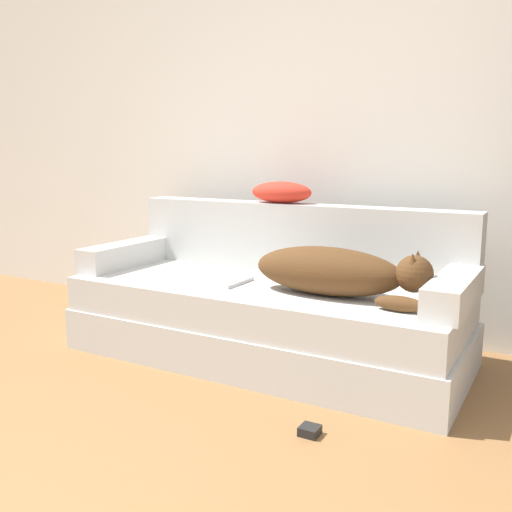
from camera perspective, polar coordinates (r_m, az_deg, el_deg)
The scene contains 9 objects.
wall_back at distance 3.28m, azimuth 10.52°, elevation 15.94°, with size 7.59×0.06×2.70m.
couch at distance 2.88m, azimuth 0.94°, elevation -6.47°, with size 1.95×0.82×0.38m.
couch_backrest at distance 3.09m, azimuth 3.97°, elevation 1.85°, with size 1.91×0.15×0.37m.
couch_arm_left at distance 3.33m, azimuth -12.85°, elevation 0.19°, with size 0.15×0.63×0.13m.
couch_arm_right at distance 2.52m, azimuth 19.24°, elevation -3.36°, with size 0.15×0.63×0.13m.
dog at distance 2.57m, azimuth 7.99°, elevation -1.56°, with size 0.82×0.29×0.23m.
laptop at distance 2.86m, azimuth -3.91°, elevation -2.37°, with size 0.29×0.24×0.02m.
throw_pillow at distance 3.12m, azimuth 2.54°, elevation 6.39°, with size 0.35×0.18×0.12m.
power_adapter at distance 2.19m, azimuth 5.40°, elevation -16.99°, with size 0.07×0.07×0.03m.
Camera 1 is at (1.08, -0.42, 1.02)m, focal length 40.00 mm.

